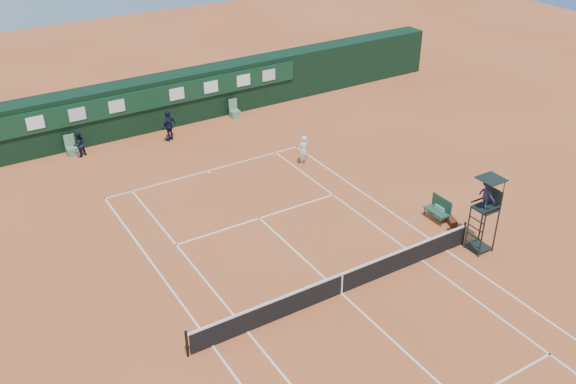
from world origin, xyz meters
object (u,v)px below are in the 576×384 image
object	(u,v)px
cooler	(443,211)
player	(303,150)
tennis_net	(342,283)
umpire_chair	(487,200)
player_bench	(439,208)

from	to	relation	value
cooler	player	xyz separation A→B (m)	(-2.56, 7.82, 0.51)
tennis_net	player	bearing A→B (deg)	64.87
tennis_net	umpire_chair	distance (m)	6.99
tennis_net	player	xyz separation A→B (m)	(4.64, 9.90, 0.32)
player_bench	player	world-z (taller)	player
player	player_bench	bearing A→B (deg)	92.71
tennis_net	cooler	bearing A→B (deg)	16.12
umpire_chair	player_bench	xyz separation A→B (m)	(0.23, 2.70, -1.86)
tennis_net	player_bench	world-z (taller)	same
tennis_net	umpire_chair	xyz separation A→B (m)	(6.68, -0.65, 1.95)
tennis_net	cooler	distance (m)	7.50
player_bench	cooler	bearing A→B (deg)	5.83
tennis_net	player_bench	xyz separation A→B (m)	(6.91, 2.05, 0.09)
tennis_net	player_bench	size ratio (longest dim) A/B	10.75
umpire_chair	player	distance (m)	10.87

